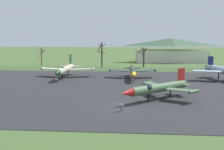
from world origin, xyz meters
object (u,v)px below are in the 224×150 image
object	(u,v)px
info_placard_front_right	(56,80)
jet_fighter_rear_left	(133,71)
info_placard_rear_left	(134,80)
jet_fighter_front_left	(158,88)
info_placard_front_left	(121,106)
visitor_building	(171,50)
jet_fighter_front_right	(65,69)

from	to	relation	value
info_placard_front_right	jet_fighter_rear_left	xyz separation A→B (m)	(15.46, 6.87, 1.22)
info_placard_rear_left	jet_fighter_front_left	bearing A→B (deg)	-76.09
jet_fighter_front_left	jet_fighter_rear_left	xyz separation A→B (m)	(-3.67, 19.78, 0.03)
info_placard_front_left	visitor_building	distance (m)	74.64
info_placard_rear_left	visitor_building	bearing A→B (deg)	73.69
info_placard_front_right	visitor_building	bearing A→B (deg)	59.80
info_placard_front_right	jet_fighter_rear_left	distance (m)	16.96
jet_fighter_front_right	jet_fighter_rear_left	xyz separation A→B (m)	(15.58, -0.57, -0.22)
info_placard_front_left	info_placard_front_right	size ratio (longest dim) A/B	1.05
info_placard_rear_left	info_placard_front_right	bearing A→B (deg)	-176.07
info_placard_rear_left	jet_fighter_rear_left	bearing A→B (deg)	92.05
jet_fighter_front_left	info_placard_rear_left	size ratio (longest dim) A/B	10.75
jet_fighter_front_left	jet_fighter_front_right	size ratio (longest dim) A/B	0.77
info_placard_front_right	info_placard_rear_left	world-z (taller)	info_placard_rear_left
jet_fighter_front_right	info_placard_rear_left	xyz separation A→B (m)	(15.79, -6.36, -1.46)
jet_fighter_rear_left	visitor_building	distance (m)	48.77
jet_fighter_rear_left	visitor_building	xyz separation A→B (m)	(15.42, 46.18, 2.86)
jet_fighter_rear_left	info_placard_rear_left	world-z (taller)	jet_fighter_rear_left
jet_fighter_front_right	info_placard_rear_left	bearing A→B (deg)	-21.94
visitor_building	jet_fighter_front_left	bearing A→B (deg)	-100.10
jet_fighter_front_right	info_placard_rear_left	world-z (taller)	jet_fighter_front_right
jet_fighter_front_right	jet_fighter_front_left	bearing A→B (deg)	-46.59
info_placard_front_left	visitor_building	xyz separation A→B (m)	(16.88, 72.60, 4.05)
info_placard_front_left	jet_fighter_front_right	bearing A→B (deg)	117.62
jet_fighter_rear_left	jet_fighter_front_right	bearing A→B (deg)	177.91
info_placard_front_right	info_placard_front_left	bearing A→B (deg)	-54.39
jet_fighter_rear_left	visitor_building	bearing A→B (deg)	71.54
jet_fighter_front_right	info_placard_rear_left	size ratio (longest dim) A/B	14.04
jet_fighter_front_left	info_placard_front_left	world-z (taller)	jet_fighter_front_left
info_placard_front_left	info_placard_rear_left	world-z (taller)	info_placard_front_left
jet_fighter_front_left	info_placard_front_right	distance (m)	23.11
info_placard_front_left	jet_fighter_rear_left	bearing A→B (deg)	86.84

